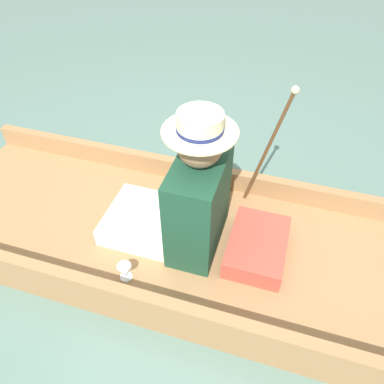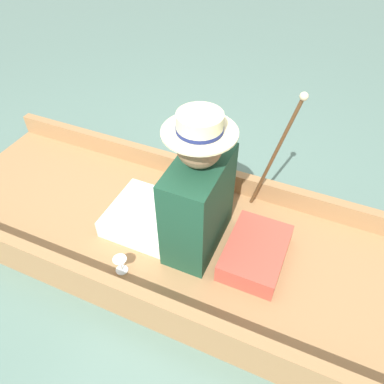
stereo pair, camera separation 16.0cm
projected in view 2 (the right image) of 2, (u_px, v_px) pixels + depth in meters
ground_plane at (161, 242)px, 2.31m from camera, size 16.00×16.00×0.00m
punt_boat at (160, 233)px, 2.25m from camera, size 1.05×2.79×0.27m
seat_cushion at (255, 252)px, 2.01m from camera, size 0.44×0.31×0.12m
seated_person at (187, 199)px, 1.96m from camera, size 0.46×0.71×0.84m
teddy_bear at (218, 171)px, 2.30m from camera, size 0.29×0.17×0.41m
wine_glass at (120, 262)px, 1.95m from camera, size 0.07×0.07×0.10m
walking_cane at (279, 145)px, 2.01m from camera, size 0.04×0.21×0.81m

